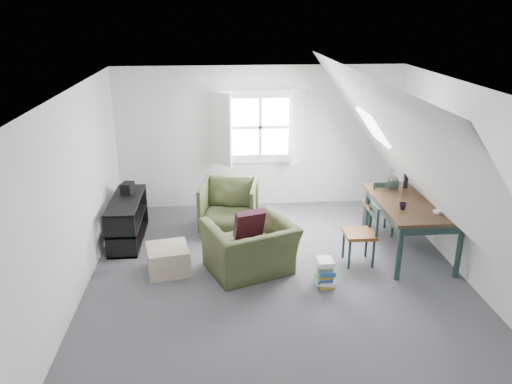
{
  "coord_description": "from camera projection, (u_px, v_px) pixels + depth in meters",
  "views": [
    {
      "loc": [
        -0.75,
        -5.78,
        3.41
      ],
      "look_at": [
        -0.24,
        0.6,
        1.03
      ],
      "focal_mm": 35.0,
      "sensor_mm": 36.0,
      "label": 1
    }
  ],
  "objects": [
    {
      "name": "vase_twigs",
      "position": [
        406.0,
        180.0,
        7.57
      ],
      "size": [
        0.07,
        0.08,
        0.57
      ],
      "rotation": [
        0.0,
        0.0,
        0.14
      ],
      "color": "black",
      "rests_on": "dining_table"
    },
    {
      "name": "media_shelf",
      "position": [
        127.0,
        222.0,
        7.66
      ],
      "size": [
        0.44,
        1.32,
        0.68
      ],
      "rotation": [
        0.0,
        0.0,
        -0.06
      ],
      "color": "black",
      "rests_on": "floor"
    },
    {
      "name": "magazine_stack",
      "position": [
        325.0,
        273.0,
        6.47
      ],
      "size": [
        0.27,
        0.32,
        0.36
      ],
      "rotation": [
        0.0,
        0.0,
        0.23
      ],
      "color": "#B29933",
      "rests_on": "floor"
    },
    {
      "name": "wall_right",
      "position": [
        472.0,
        186.0,
        6.4
      ],
      "size": [
        0.0,
        5.5,
        5.5
      ],
      "primitive_type": "plane",
      "rotation": [
        1.57,
        0.0,
        -1.57
      ],
      "color": "silver",
      "rests_on": "ground"
    },
    {
      "name": "dormer_window",
      "position": [
        260.0,
        128.0,
        8.64
      ],
      "size": [
        1.71,
        0.35,
        1.3
      ],
      "color": "white",
      "rests_on": "wall_back"
    },
    {
      "name": "slope_left",
      "position": [
        150.0,
        154.0,
        5.92
      ],
      "size": [
        3.19,
        5.5,
        4.48
      ],
      "primitive_type": "plane",
      "rotation": [
        0.0,
        2.19,
        0.0
      ],
      "color": "white",
      "rests_on": "wall_left"
    },
    {
      "name": "dining_chair_far",
      "position": [
        380.0,
        205.0,
        7.83
      ],
      "size": [
        0.44,
        0.44,
        0.94
      ],
      "rotation": [
        0.0,
        0.0,
        3.31
      ],
      "color": "brown",
      "rests_on": "floor"
    },
    {
      "name": "electronics_box",
      "position": [
        128.0,
        188.0,
        7.78
      ],
      "size": [
        0.21,
        0.26,
        0.18
      ],
      "primitive_type": "cube",
      "rotation": [
        0.0,
        0.0,
        -0.21
      ],
      "color": "black",
      "rests_on": "media_shelf"
    },
    {
      "name": "ceiling",
      "position": [
        281.0,
        91.0,
        5.78
      ],
      "size": [
        5.5,
        5.5,
        0.0
      ],
      "primitive_type": "plane",
      "rotation": [
        3.14,
        0.0,
        0.0
      ],
      "color": "white",
      "rests_on": "wall_back"
    },
    {
      "name": "demijohn",
      "position": [
        392.0,
        183.0,
        7.46
      ],
      "size": [
        0.22,
        0.22,
        0.3
      ],
      "rotation": [
        0.0,
        0.0,
        0.05
      ],
      "color": "silver",
      "rests_on": "dining_table"
    },
    {
      "name": "skylight",
      "position": [
        373.0,
        127.0,
        7.37
      ],
      "size": [
        0.35,
        0.75,
        0.47
      ],
      "primitive_type": "cube",
      "rotation": [
        0.0,
        0.95,
        0.0
      ],
      "color": "white",
      "rests_on": "slope_right"
    },
    {
      "name": "ottoman",
      "position": [
        168.0,
        259.0,
        6.8
      ],
      "size": [
        0.64,
        0.64,
        0.36
      ],
      "primitive_type": "cube",
      "rotation": [
        0.0,
        0.0,
        0.2
      ],
      "color": "tan",
      "rests_on": "floor"
    },
    {
      "name": "wall_left",
      "position": [
        74.0,
        198.0,
        6.03
      ],
      "size": [
        0.0,
        5.5,
        5.5
      ],
      "primitive_type": "plane",
      "rotation": [
        1.57,
        0.0,
        1.57
      ],
      "color": "silver",
      "rests_on": "ground"
    },
    {
      "name": "paper_box",
      "position": [
        439.0,
        211.0,
        6.68
      ],
      "size": [
        0.15,
        0.13,
        0.04
      ],
      "primitive_type": "cube",
      "rotation": [
        0.0,
        0.0,
        0.35
      ],
      "color": "white",
      "rests_on": "dining_table"
    },
    {
      "name": "dining_chair_near",
      "position": [
        362.0,
        233.0,
        6.95
      ],
      "size": [
        0.41,
        0.41,
        0.88
      ],
      "rotation": [
        0.0,
        0.0,
        -1.73
      ],
      "color": "brown",
      "rests_on": "floor"
    },
    {
      "name": "slope_right",
      "position": [
        405.0,
        148.0,
        6.15
      ],
      "size": [
        3.19,
        5.5,
        4.48
      ],
      "primitive_type": "plane",
      "rotation": [
        0.0,
        -2.19,
        0.0
      ],
      "color": "white",
      "rests_on": "wall_right"
    },
    {
      "name": "cup",
      "position": [
        402.0,
        209.0,
        6.79
      ],
      "size": [
        0.11,
        0.11,
        0.1
      ],
      "primitive_type": "imported",
      "rotation": [
        0.0,
        0.0,
        -0.03
      ],
      "color": "black",
      "rests_on": "dining_table"
    },
    {
      "name": "wall_back",
      "position": [
        260.0,
        138.0,
        8.78
      ],
      "size": [
        5.0,
        0.0,
        5.0
      ],
      "primitive_type": "plane",
      "rotation": [
        1.57,
        0.0,
        0.0
      ],
      "color": "silver",
      "rests_on": "ground"
    },
    {
      "name": "floor",
      "position": [
        278.0,
        280.0,
        6.65
      ],
      "size": [
        5.5,
        5.5,
        0.0
      ],
      "primitive_type": "plane",
      "color": "#4A4A4F",
      "rests_on": "ground"
    },
    {
      "name": "wall_front",
      "position": [
        326.0,
        322.0,
        3.64
      ],
      "size": [
        5.0,
        0.0,
        5.0
      ],
      "primitive_type": "plane",
      "rotation": [
        -1.57,
        0.0,
        0.0
      ],
      "color": "silver",
      "rests_on": "ground"
    },
    {
      "name": "throw_pillow",
      "position": [
        249.0,
        224.0,
        6.78
      ],
      "size": [
        0.45,
        0.34,
        0.42
      ],
      "primitive_type": "cube",
      "rotation": [
        0.31,
        0.0,
        0.31
      ],
      "color": "#390F1B",
      "rests_on": "armchair_near"
    },
    {
      "name": "armchair_near",
      "position": [
        250.0,
        271.0,
        6.87
      ],
      "size": [
        1.38,
        1.3,
        0.72
      ],
      "primitive_type": "imported",
      "rotation": [
        0.0,
        0.0,
        3.52
      ],
      "color": "#394022",
      "rests_on": "floor"
    },
    {
      "name": "armchair_far",
      "position": [
        229.0,
        229.0,
        8.16
      ],
      "size": [
        1.01,
        1.03,
        0.82
      ],
      "primitive_type": "imported",
      "rotation": [
        0.0,
        0.0,
        -0.17
      ],
      "color": "#394022",
      "rests_on": "floor"
    },
    {
      "name": "dining_table",
      "position": [
        411.0,
        208.0,
        7.13
      ],
      "size": [
        0.99,
        1.64,
        0.82
      ],
      "rotation": [
        0.0,
        0.0,
        -0.0
      ],
      "color": "#321E10",
      "rests_on": "floor"
    }
  ]
}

